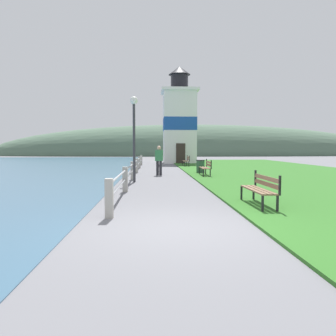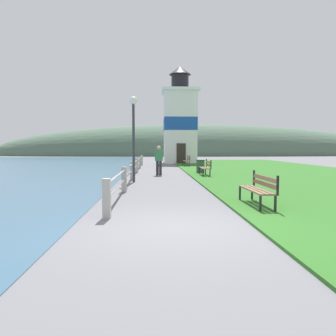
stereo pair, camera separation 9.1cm
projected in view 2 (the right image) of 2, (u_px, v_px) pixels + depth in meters
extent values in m
plane|color=slate|center=(175.00, 228.00, 6.58)|extent=(160.00, 160.00, 0.00)
cube|color=#2D6623|center=(282.00, 173.00, 20.51)|extent=(12.00, 40.93, 0.06)
cube|color=#A8A399|center=(107.00, 198.00, 7.48)|extent=(0.18, 0.18, 0.92)
cube|color=#A8A399|center=(124.00, 179.00, 11.91)|extent=(0.18, 0.18, 0.92)
cube|color=#A8A399|center=(132.00, 171.00, 16.33)|extent=(0.18, 0.18, 0.92)
cube|color=#A8A399|center=(137.00, 166.00, 20.76)|extent=(0.18, 0.18, 0.92)
cube|color=#A8A399|center=(140.00, 162.00, 25.18)|extent=(0.18, 0.18, 0.92)
cube|color=#A8A399|center=(142.00, 160.00, 29.61)|extent=(0.18, 0.18, 0.92)
cylinder|color=#B2B2B7|center=(135.00, 162.00, 18.52)|extent=(0.06, 22.19, 0.06)
cylinder|color=#B2B2B7|center=(135.00, 168.00, 18.54)|extent=(0.06, 22.19, 0.06)
cube|color=brown|center=(251.00, 190.00, 8.87)|extent=(0.12, 1.92, 0.04)
cube|color=brown|center=(256.00, 190.00, 8.88)|extent=(0.12, 1.92, 0.04)
cube|color=brown|center=(261.00, 190.00, 8.89)|extent=(0.12, 1.92, 0.04)
cube|color=brown|center=(265.00, 178.00, 8.87)|extent=(0.06, 1.92, 0.11)
cube|color=brown|center=(264.00, 184.00, 8.88)|extent=(0.06, 1.92, 0.11)
cube|color=black|center=(260.00, 205.00, 7.96)|extent=(0.05, 0.05, 0.45)
cube|color=black|center=(240.00, 194.00, 9.82)|extent=(0.05, 0.05, 0.45)
cube|color=black|center=(275.00, 205.00, 7.97)|extent=(0.05, 0.05, 0.45)
cube|color=black|center=(252.00, 194.00, 9.84)|extent=(0.05, 0.05, 0.45)
cube|color=black|center=(278.00, 186.00, 7.95)|extent=(0.05, 0.05, 0.49)
cube|color=black|center=(254.00, 178.00, 9.81)|extent=(0.05, 0.05, 0.49)
cube|color=brown|center=(202.00, 168.00, 18.26)|extent=(0.14, 1.74, 0.04)
cube|color=brown|center=(204.00, 168.00, 18.27)|extent=(0.14, 1.74, 0.04)
cube|color=brown|center=(207.00, 168.00, 18.27)|extent=(0.14, 1.74, 0.04)
cube|color=brown|center=(209.00, 162.00, 18.25)|extent=(0.09, 1.73, 0.11)
cube|color=brown|center=(209.00, 165.00, 18.26)|extent=(0.09, 1.73, 0.11)
cube|color=black|center=(203.00, 173.00, 17.44)|extent=(0.05, 0.05, 0.45)
cube|color=black|center=(199.00, 171.00, 19.12)|extent=(0.05, 0.05, 0.45)
cube|color=black|center=(210.00, 173.00, 17.45)|extent=(0.05, 0.05, 0.45)
cube|color=black|center=(206.00, 171.00, 19.13)|extent=(0.05, 0.05, 0.45)
cube|color=black|center=(211.00, 165.00, 17.42)|extent=(0.05, 0.05, 0.49)
cube|color=black|center=(206.00, 163.00, 19.10)|extent=(0.05, 0.05, 0.49)
cube|color=brown|center=(184.00, 161.00, 27.50)|extent=(0.12, 1.64, 0.04)
cube|color=brown|center=(186.00, 161.00, 27.51)|extent=(0.12, 1.64, 0.04)
cube|color=brown|center=(188.00, 161.00, 27.51)|extent=(0.12, 1.64, 0.04)
cube|color=brown|center=(189.00, 157.00, 27.50)|extent=(0.06, 1.64, 0.11)
cube|color=brown|center=(189.00, 159.00, 27.51)|extent=(0.06, 1.64, 0.11)
cube|color=black|center=(185.00, 164.00, 26.72)|extent=(0.05, 0.05, 0.45)
cube|color=black|center=(183.00, 163.00, 28.31)|extent=(0.05, 0.05, 0.45)
cube|color=black|center=(189.00, 164.00, 26.73)|extent=(0.05, 0.05, 0.45)
cube|color=black|center=(187.00, 163.00, 28.32)|extent=(0.05, 0.05, 0.45)
cube|color=black|center=(190.00, 159.00, 26.71)|extent=(0.05, 0.05, 0.49)
cube|color=black|center=(188.00, 158.00, 28.30)|extent=(0.05, 0.05, 0.49)
cube|color=white|center=(180.00, 128.00, 33.29)|extent=(3.19, 3.19, 7.16)
cube|color=#194799|center=(180.00, 124.00, 33.26)|extent=(3.23, 3.23, 1.29)
cube|color=white|center=(180.00, 91.00, 33.05)|extent=(3.67, 3.67, 0.25)
cylinder|color=black|center=(180.00, 82.00, 32.99)|extent=(1.76, 1.76, 1.50)
cone|color=black|center=(180.00, 71.00, 32.92)|extent=(2.20, 2.20, 0.83)
cube|color=#332823|center=(181.00, 154.00, 31.84)|extent=(0.90, 0.06, 2.00)
cylinder|color=#28282D|center=(157.00, 168.00, 18.93)|extent=(0.16, 0.16, 0.83)
cylinder|color=#28282D|center=(160.00, 168.00, 18.88)|extent=(0.16, 0.16, 0.83)
cube|color=#337A47|center=(159.00, 156.00, 18.86)|extent=(0.47, 0.35, 0.62)
sphere|color=tan|center=(159.00, 148.00, 18.83)|extent=(0.23, 0.23, 0.23)
cylinder|color=#2D5138|center=(200.00, 167.00, 20.23)|extent=(0.50, 0.50, 0.80)
cylinder|color=black|center=(200.00, 160.00, 20.20)|extent=(0.54, 0.54, 0.04)
cylinder|color=#333338|center=(134.00, 143.00, 15.17)|extent=(0.12, 0.12, 3.60)
sphere|color=white|center=(133.00, 100.00, 15.04)|extent=(0.36, 0.36, 0.36)
ellipsoid|color=#4C6651|center=(197.00, 155.00, 64.04)|extent=(80.00, 16.00, 12.00)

